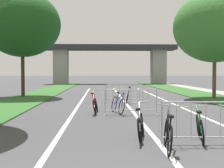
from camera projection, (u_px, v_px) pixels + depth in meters
grass_verge_left at (40, 94)px, 24.13m from camera, size 2.85×52.26×0.05m
grass_verge_right at (196, 94)px, 24.60m from camera, size 2.85×52.26×0.05m
sidewalk_path_right at (224, 94)px, 24.68m from camera, size 1.73×52.26×0.08m
lane_stripe_center at (125, 102)px, 18.11m from camera, size 0.14×30.23×0.01m
lane_stripe_right_lane at (169, 102)px, 18.21m from camera, size 0.14×30.23×0.01m
lane_stripe_left_lane at (81, 102)px, 18.01m from camera, size 0.14×30.23×0.01m
overpass_bridge at (110, 57)px, 45.99m from camera, size 19.39×3.62×5.74m
tree_left_pine_far at (22, 25)px, 21.64m from camera, size 5.32×5.32×7.33m
tree_right_oak_mid at (215, 27)px, 20.26m from camera, size 5.40×5.40×6.98m
crowd_barrier_nearest at (206, 123)px, 7.45m from camera, size 2.18×0.51×1.05m
crowd_barrier_second at (131, 102)px, 12.70m from camera, size 2.17×0.45×1.05m
crowd_barrier_third at (125, 93)px, 18.01m from camera, size 2.17×0.47×1.05m
bicycle_red_0 at (95, 105)px, 13.08m from camera, size 0.54×1.75×1.00m
bicycle_green_1 at (200, 127)px, 7.82m from camera, size 0.54×1.57×0.88m
bicycle_silver_2 at (141, 126)px, 7.98m from camera, size 0.54×1.59×0.98m
bicycle_black_3 at (168, 134)px, 6.84m from camera, size 0.56×1.65×1.01m
bicycle_blue_4 at (118, 104)px, 13.11m from camera, size 0.76×1.77×0.97m
bicycle_purple_5 at (128, 97)px, 17.60m from camera, size 0.61×1.67×0.95m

